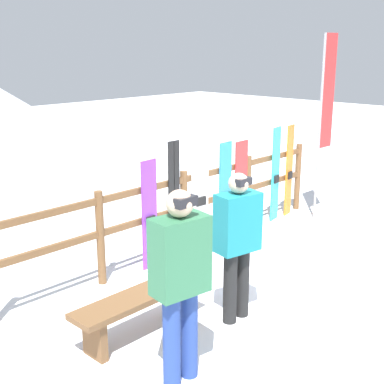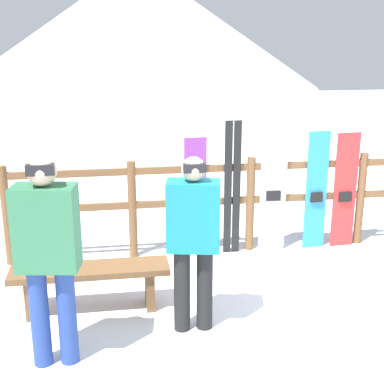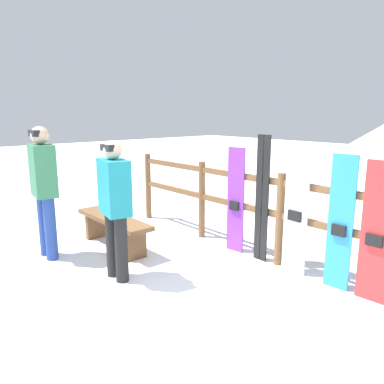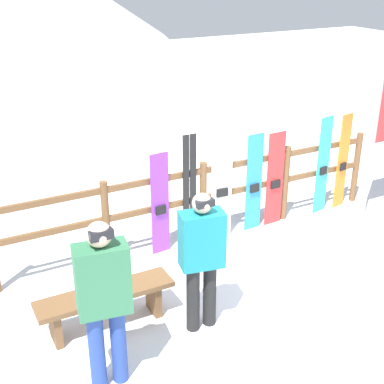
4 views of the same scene
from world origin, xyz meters
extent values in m
plane|color=white|center=(0.00, 0.00, 0.00)|extent=(40.00, 40.00, 0.00)
cylinder|color=brown|center=(-1.42, 1.72, 0.58)|extent=(0.10, 0.10, 1.16)
cylinder|color=brown|center=(0.00, 1.72, 0.58)|extent=(0.10, 0.10, 1.16)
cylinder|color=brown|center=(1.42, 1.72, 0.58)|extent=(0.10, 0.10, 1.16)
cylinder|color=brown|center=(2.84, 1.72, 0.58)|extent=(0.10, 0.10, 1.16)
cube|color=brown|center=(0.00, 1.72, 0.64)|extent=(5.68, 0.05, 0.08)
cube|color=brown|center=(0.00, 1.72, 1.05)|extent=(5.68, 0.05, 0.08)
cube|color=brown|center=(-1.88, 0.46, 0.42)|extent=(1.49, 0.36, 0.06)
cube|color=brown|center=(-2.44, 0.46, 0.19)|extent=(0.08, 0.29, 0.39)
cube|color=brown|center=(-1.32, 0.46, 0.19)|extent=(0.08, 0.29, 0.39)
cylinder|color=navy|center=(-2.25, -0.36, 0.42)|extent=(0.15, 0.15, 0.83)
cylinder|color=navy|center=(-2.04, -0.36, 0.42)|extent=(0.15, 0.15, 0.83)
cube|color=#33724C|center=(-2.15, -0.36, 1.16)|extent=(0.50, 0.33, 0.66)
sphere|color=#D8B293|center=(-2.15, -0.36, 1.60)|extent=(0.22, 0.22, 0.22)
cube|color=black|center=(-2.15, -0.43, 1.63)|extent=(0.20, 0.08, 0.08)
cylinder|color=black|center=(-1.07, -0.01, 0.39)|extent=(0.14, 0.14, 0.77)
cylinder|color=black|center=(-0.87, -0.01, 0.39)|extent=(0.14, 0.14, 0.77)
cube|color=teal|center=(-0.97, -0.01, 1.08)|extent=(0.49, 0.33, 0.61)
sphere|color=#D8B293|center=(-0.97, -0.01, 1.48)|extent=(0.21, 0.21, 0.21)
cube|color=black|center=(-0.97, -0.07, 1.51)|extent=(0.19, 0.07, 0.07)
cube|color=purple|center=(-0.68, 1.66, 0.72)|extent=(0.26, 0.05, 1.43)
cube|color=black|center=(-0.68, 1.63, 0.64)|extent=(0.15, 0.04, 0.12)
cube|color=black|center=(-0.29, 1.66, 0.81)|extent=(0.09, 0.02, 1.62)
cube|color=black|center=(-0.19, 1.66, 0.81)|extent=(0.09, 0.02, 1.62)
cube|color=white|center=(0.26, 1.66, 0.78)|extent=(0.32, 0.04, 1.56)
cube|color=black|center=(0.26, 1.63, 0.70)|extent=(0.17, 0.04, 0.12)
cube|color=#288CE0|center=(0.81, 1.66, 0.73)|extent=(0.27, 0.04, 1.46)
cube|color=black|center=(0.81, 1.63, 0.66)|extent=(0.15, 0.04, 0.12)
cube|color=red|center=(1.18, 1.66, 0.72)|extent=(0.29, 0.04, 1.44)
cube|color=black|center=(1.18, 1.63, 0.65)|extent=(0.16, 0.04, 0.12)
cube|color=#2DBFCC|center=(2.08, 1.66, 0.77)|extent=(0.26, 0.08, 1.55)
cube|color=black|center=(2.08, 1.63, 0.70)|extent=(0.15, 0.06, 0.12)
cube|color=orange|center=(2.47, 1.66, 0.77)|extent=(0.24, 0.07, 1.54)
cube|color=black|center=(2.47, 1.63, 0.69)|extent=(0.14, 0.06, 0.12)
cylinder|color=#99999E|center=(2.60, 1.21, 1.50)|extent=(0.04, 0.04, 2.99)
cube|color=red|center=(2.80, 1.21, 2.09)|extent=(0.36, 0.01, 1.81)
camera|label=1|loc=(-5.00, -3.22, 2.80)|focal=50.00mm
camera|label=2|loc=(-1.64, -4.25, 2.56)|focal=50.00mm
camera|label=3|loc=(2.63, -2.01, 1.88)|focal=35.00mm
camera|label=4|loc=(-3.29, -4.19, 3.72)|focal=50.00mm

